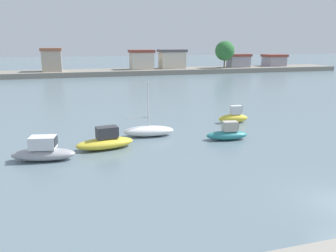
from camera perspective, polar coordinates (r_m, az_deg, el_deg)
The scene contains 6 objects.
moored_boat_0 at distance 26.51m, azimuth -20.26°, elevation -4.06°, with size 4.83×2.41×1.82m.
moored_boat_1 at distance 28.03m, azimuth -10.50°, elevation -2.57°, with size 4.90×2.41×1.83m.
moored_boat_2 at distance 31.32m, azimuth -3.27°, elevation -0.83°, with size 4.82×2.22×5.10m.
moored_boat_3 at distance 30.57m, azimuth 10.00°, elevation -1.26°, with size 3.89×1.82×1.66m.
moored_boat_4 at distance 37.09m, azimuth 11.01°, elevation 1.49°, with size 3.34×1.36×1.86m.
distant_shoreline at distance 92.18m, azimuth -7.11°, elevation 9.87°, with size 127.24×10.73×8.77m.
Camera 1 is at (-13.65, -13.29, 8.50)m, focal length 36.16 mm.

